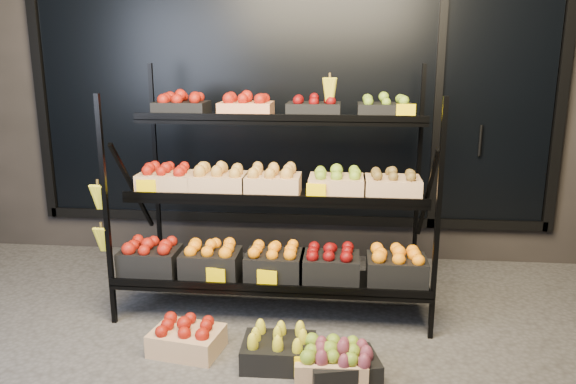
# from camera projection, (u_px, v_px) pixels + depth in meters

# --- Properties ---
(ground) EXTENTS (24.00, 24.00, 0.00)m
(ground) POSITION_uv_depth(u_px,v_px,m) (264.00, 344.00, 3.44)
(ground) COLOR #514F4C
(ground) RESTS_ON ground
(building) EXTENTS (6.00, 2.08, 3.50)m
(building) POSITION_uv_depth(u_px,v_px,m) (300.00, 52.00, 5.52)
(building) COLOR #2D2826
(building) RESTS_ON ground
(display_rack) EXTENTS (2.18, 1.02, 1.69)m
(display_rack) POSITION_uv_depth(u_px,v_px,m) (274.00, 196.00, 3.83)
(display_rack) COLOR black
(display_rack) RESTS_ON ground
(tag_floor_b) EXTENTS (0.13, 0.01, 0.12)m
(tag_floor_b) POSITION_uv_depth(u_px,v_px,m) (306.00, 374.00, 3.01)
(tag_floor_b) COLOR #FFD400
(tag_floor_b) RESTS_ON ground
(floor_crate_left) EXTENTS (0.45, 0.36, 0.20)m
(floor_crate_left) POSITION_uv_depth(u_px,v_px,m) (187.00, 337.00, 3.34)
(floor_crate_left) COLOR tan
(floor_crate_left) RESTS_ON ground
(floor_crate_midleft) EXTENTS (0.42, 0.31, 0.21)m
(floor_crate_midleft) POSITION_uv_depth(u_px,v_px,m) (279.00, 349.00, 3.20)
(floor_crate_midleft) COLOR black
(floor_crate_midleft) RESTS_ON ground
(floor_crate_midright) EXTENTS (0.40, 0.31, 0.20)m
(floor_crate_midright) POSITION_uv_depth(u_px,v_px,m) (331.00, 361.00, 3.08)
(floor_crate_midright) COLOR tan
(floor_crate_midright) RESTS_ON ground
(floor_crate_right) EXTENTS (0.43, 0.36, 0.19)m
(floor_crate_right) POSITION_uv_depth(u_px,v_px,m) (343.00, 363.00, 3.06)
(floor_crate_right) COLOR black
(floor_crate_right) RESTS_ON ground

